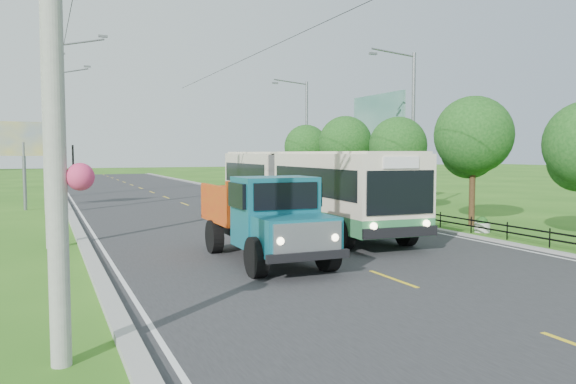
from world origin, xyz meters
TOP-DOWN VIEW (x-y plane):
  - ground at (0.00, 0.00)m, footprint 240.00×240.00m
  - road at (0.00, 20.00)m, footprint 14.00×120.00m
  - curb_left at (-7.20, 20.00)m, footprint 0.40×120.00m
  - curb_right at (7.15, 20.00)m, footprint 0.30×120.00m
  - edge_line_left at (-6.65, 20.00)m, footprint 0.12×120.00m
  - edge_line_right at (6.65, 20.00)m, footprint 0.12×120.00m
  - centre_dash at (0.00, 0.00)m, footprint 0.12×2.20m
  - railing_right at (8.00, 14.00)m, footprint 0.04×40.00m
  - pole_nearest at (-8.24, -3.00)m, footprint 3.51×0.44m
  - pole_near at (-8.26, 9.00)m, footprint 3.51×0.32m
  - pole_mid at (-8.26, 21.00)m, footprint 3.51×0.32m
  - pole_far at (-8.26, 33.00)m, footprint 3.51×0.32m
  - tree_third at (9.86, 8.14)m, footprint 3.60×3.62m
  - tree_fourth at (9.86, 14.14)m, footprint 3.24×3.31m
  - tree_fifth at (9.86, 20.14)m, footprint 3.48×3.52m
  - tree_back at (9.86, 26.14)m, footprint 3.30×3.36m
  - streetlight_mid at (10.64, 14.00)m, footprint 3.02×0.20m
  - streetlight_far at (10.64, 28.00)m, footprint 3.02×0.20m
  - planter_near at (8.60, 6.00)m, footprint 0.64×0.64m
  - planter_mid at (8.60, 14.00)m, footprint 0.64×0.64m
  - planter_far at (8.60, 22.00)m, footprint 0.64×0.64m
  - billboard_left at (-9.50, 24.00)m, footprint 3.00×0.20m
  - billboard_right at (12.30, 20.00)m, footprint 0.24×6.00m
  - bus at (2.61, 11.47)m, footprint 3.61×17.44m
  - dump_truck at (-2.19, 3.82)m, footprint 2.54×6.37m

SIDE VIEW (x-z plane):
  - ground at x=0.00m, z-range 0.00..0.00m
  - road at x=0.00m, z-range 0.00..0.02m
  - edge_line_left at x=-6.65m, z-range 0.02..0.02m
  - edge_line_right at x=6.65m, z-range 0.02..0.02m
  - centre_dash at x=0.00m, z-range 0.02..0.02m
  - curb_right at x=7.15m, z-range 0.00..0.10m
  - curb_left at x=-7.20m, z-range 0.00..0.15m
  - planter_near at x=8.60m, z-range -0.05..0.62m
  - planter_mid at x=8.60m, z-range -0.05..0.62m
  - planter_far at x=8.60m, z-range -0.05..0.62m
  - railing_right at x=8.00m, z-range 0.00..0.60m
  - dump_truck at x=-2.19m, z-range 0.18..2.84m
  - bus at x=2.61m, z-range 0.34..3.68m
  - tree_fourth at x=9.86m, z-range 0.89..6.29m
  - tree_back at x=9.86m, z-range 0.90..6.40m
  - tree_fifth at x=9.86m, z-range 0.95..6.75m
  - billboard_left at x=-9.50m, z-range 1.27..6.47m
  - tree_third at x=9.86m, z-range 0.99..6.99m
  - streetlight_mid at x=10.64m, z-range 0.37..9.44m
  - streetlight_far at x=10.64m, z-range 0.37..9.44m
  - pole_nearest at x=-8.24m, z-range -0.06..9.94m
  - pole_near at x=-8.26m, z-range 0.09..10.09m
  - pole_mid at x=-8.26m, z-range 0.09..10.09m
  - pole_far at x=-8.26m, z-range 0.09..10.09m
  - billboard_right at x=12.30m, z-range 1.69..8.99m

